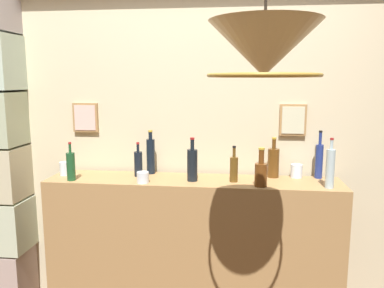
{
  "coord_description": "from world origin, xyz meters",
  "views": [
    {
      "loc": [
        0.29,
        -1.66,
        1.66
      ],
      "look_at": [
        0.0,
        0.79,
        1.26
      ],
      "focal_mm": 36.08,
      "sensor_mm": 36.0,
      "label": 1
    }
  ],
  "objects_px": {
    "liquor_bottle_tequila": "(234,168)",
    "glass_tumbler_shot": "(64,169)",
    "liquor_bottle_bourbon": "(138,163)",
    "liquor_bottle_amaro": "(151,155)",
    "liquor_bottle_rum": "(319,160)",
    "liquor_bottle_gin": "(192,164)",
    "glass_tumbler_highball": "(143,177)",
    "liquor_bottle_vodka": "(71,166)",
    "liquor_bottle_whiskey": "(273,162)",
    "liquor_bottle_rye": "(261,173)",
    "liquor_bottle_port": "(330,168)",
    "pendant_lamp": "(264,51)",
    "glass_tumbler_rocks": "(296,171)"
  },
  "relations": [
    {
      "from": "liquor_bottle_bourbon",
      "to": "liquor_bottle_gin",
      "type": "height_order",
      "value": "liquor_bottle_gin"
    },
    {
      "from": "liquor_bottle_rum",
      "to": "liquor_bottle_whiskey",
      "type": "bearing_deg",
      "value": -178.33
    },
    {
      "from": "liquor_bottle_gin",
      "to": "glass_tumbler_shot",
      "type": "height_order",
      "value": "liquor_bottle_gin"
    },
    {
      "from": "glass_tumbler_highball",
      "to": "liquor_bottle_whiskey",
      "type": "bearing_deg",
      "value": 16.39
    },
    {
      "from": "liquor_bottle_rum",
      "to": "liquor_bottle_vodka",
      "type": "height_order",
      "value": "liquor_bottle_rum"
    },
    {
      "from": "liquor_bottle_rye",
      "to": "liquor_bottle_gin",
      "type": "distance_m",
      "value": 0.45
    },
    {
      "from": "liquor_bottle_rye",
      "to": "liquor_bottle_whiskey",
      "type": "height_order",
      "value": "liquor_bottle_whiskey"
    },
    {
      "from": "liquor_bottle_rye",
      "to": "liquor_bottle_whiskey",
      "type": "xyz_separation_m",
      "value": [
        0.1,
        0.25,
        0.02
      ]
    },
    {
      "from": "liquor_bottle_amaro",
      "to": "liquor_bottle_vodka",
      "type": "distance_m",
      "value": 0.55
    },
    {
      "from": "liquor_bottle_tequila",
      "to": "liquor_bottle_rum",
      "type": "xyz_separation_m",
      "value": [
        0.57,
        0.16,
        0.04
      ]
    },
    {
      "from": "liquor_bottle_amaro",
      "to": "liquor_bottle_vodka",
      "type": "xyz_separation_m",
      "value": [
        -0.48,
        -0.25,
        -0.03
      ]
    },
    {
      "from": "liquor_bottle_port",
      "to": "glass_tumbler_highball",
      "type": "distance_m",
      "value": 1.18
    },
    {
      "from": "liquor_bottle_bourbon",
      "to": "glass_tumbler_highball",
      "type": "bearing_deg",
      "value": -66.36
    },
    {
      "from": "glass_tumbler_highball",
      "to": "glass_tumbler_shot",
      "type": "bearing_deg",
      "value": 167.48
    },
    {
      "from": "liquor_bottle_bourbon",
      "to": "liquor_bottle_tequila",
      "type": "bearing_deg",
      "value": -5.98
    },
    {
      "from": "liquor_bottle_rum",
      "to": "liquor_bottle_gin",
      "type": "bearing_deg",
      "value": -168.41
    },
    {
      "from": "liquor_bottle_port",
      "to": "pendant_lamp",
      "type": "height_order",
      "value": "pendant_lamp"
    },
    {
      "from": "liquor_bottle_port",
      "to": "liquor_bottle_gin",
      "type": "bearing_deg",
      "value": 175.16
    },
    {
      "from": "liquor_bottle_bourbon",
      "to": "liquor_bottle_port",
      "type": "distance_m",
      "value": 1.26
    },
    {
      "from": "liquor_bottle_amaro",
      "to": "liquor_bottle_vodka",
      "type": "height_order",
      "value": "liquor_bottle_amaro"
    },
    {
      "from": "liquor_bottle_tequila",
      "to": "liquor_bottle_amaro",
      "type": "height_order",
      "value": "liquor_bottle_amaro"
    },
    {
      "from": "liquor_bottle_rye",
      "to": "liquor_bottle_tequila",
      "type": "bearing_deg",
      "value": 151.55
    },
    {
      "from": "liquor_bottle_whiskey",
      "to": "liquor_bottle_vodka",
      "type": "height_order",
      "value": "liquor_bottle_whiskey"
    },
    {
      "from": "liquor_bottle_gin",
      "to": "liquor_bottle_tequila",
      "type": "bearing_deg",
      "value": 2.09
    },
    {
      "from": "liquor_bottle_tequila",
      "to": "liquor_bottle_vodka",
      "type": "xyz_separation_m",
      "value": [
        -1.07,
        -0.09,
        0.01
      ]
    },
    {
      "from": "liquor_bottle_port",
      "to": "glass_tumbler_rocks",
      "type": "height_order",
      "value": "liquor_bottle_port"
    },
    {
      "from": "liquor_bottle_bourbon",
      "to": "glass_tumbler_highball",
      "type": "xyz_separation_m",
      "value": [
        0.07,
        -0.17,
        -0.06
      ]
    },
    {
      "from": "liquor_bottle_rye",
      "to": "liquor_bottle_port",
      "type": "bearing_deg",
      "value": 1.2
    },
    {
      "from": "liquor_bottle_tequila",
      "to": "liquor_bottle_whiskey",
      "type": "height_order",
      "value": "liquor_bottle_whiskey"
    },
    {
      "from": "liquor_bottle_bourbon",
      "to": "liquor_bottle_rye",
      "type": "height_order",
      "value": "liquor_bottle_rye"
    },
    {
      "from": "liquor_bottle_bourbon",
      "to": "liquor_bottle_port",
      "type": "bearing_deg",
      "value": -6.95
    },
    {
      "from": "liquor_bottle_rye",
      "to": "liquor_bottle_amaro",
      "type": "xyz_separation_m",
      "value": [
        -0.76,
        0.25,
        0.04
      ]
    },
    {
      "from": "liquor_bottle_vodka",
      "to": "liquor_bottle_rye",
      "type": "bearing_deg",
      "value": 0.07
    },
    {
      "from": "liquor_bottle_amaro",
      "to": "liquor_bottle_gin",
      "type": "distance_m",
      "value": 0.36
    },
    {
      "from": "liquor_bottle_vodka",
      "to": "pendant_lamp",
      "type": "xyz_separation_m",
      "value": [
        1.19,
        -0.76,
        0.68
      ]
    },
    {
      "from": "liquor_bottle_bourbon",
      "to": "liquor_bottle_vodka",
      "type": "distance_m",
      "value": 0.45
    },
    {
      "from": "liquor_bottle_vodka",
      "to": "glass_tumbler_shot",
      "type": "distance_m",
      "value": 0.18
    },
    {
      "from": "liquor_bottle_port",
      "to": "liquor_bottle_gin",
      "type": "xyz_separation_m",
      "value": [
        -0.86,
        0.07,
        -0.01
      ]
    },
    {
      "from": "pendant_lamp",
      "to": "liquor_bottle_port",
      "type": "bearing_deg",
      "value": 58.69
    },
    {
      "from": "liquor_bottle_amaro",
      "to": "liquor_bottle_rum",
      "type": "xyz_separation_m",
      "value": [
        1.16,
        0.01,
        -0.01
      ]
    },
    {
      "from": "liquor_bottle_gin",
      "to": "pendant_lamp",
      "type": "relative_size",
      "value": 0.5
    },
    {
      "from": "liquor_bottle_whiskey",
      "to": "glass_tumbler_rocks",
      "type": "bearing_deg",
      "value": 3.28
    },
    {
      "from": "liquor_bottle_tequila",
      "to": "liquor_bottle_gin",
      "type": "xyz_separation_m",
      "value": [
        -0.27,
        -0.01,
        0.02
      ]
    },
    {
      "from": "liquor_bottle_tequila",
      "to": "liquor_bottle_rye",
      "type": "bearing_deg",
      "value": -28.45
    },
    {
      "from": "liquor_bottle_tequila",
      "to": "glass_tumbler_shot",
      "type": "xyz_separation_m",
      "value": [
        -1.18,
        0.04,
        -0.04
      ]
    },
    {
      "from": "liquor_bottle_whiskey",
      "to": "pendant_lamp",
      "type": "distance_m",
      "value": 1.22
    },
    {
      "from": "liquor_bottle_vodka",
      "to": "pendant_lamp",
      "type": "relative_size",
      "value": 0.44
    },
    {
      "from": "glass_tumbler_rocks",
      "to": "liquor_bottle_amaro",
      "type": "bearing_deg",
      "value": -179.71
    },
    {
      "from": "liquor_bottle_rye",
      "to": "liquor_bottle_whiskey",
      "type": "relative_size",
      "value": 0.89
    },
    {
      "from": "liquor_bottle_bourbon",
      "to": "liquor_bottle_tequila",
      "type": "xyz_separation_m",
      "value": [
        0.66,
        -0.07,
        -0.0
      ]
    }
  ]
}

